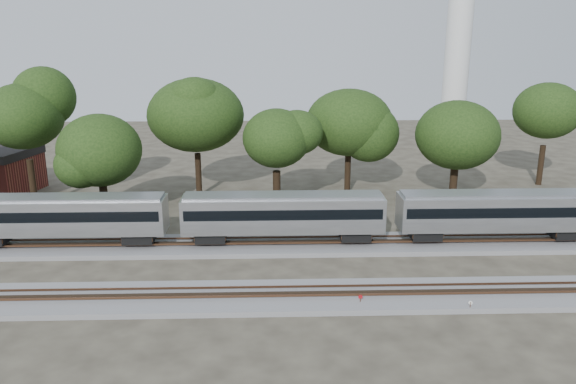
# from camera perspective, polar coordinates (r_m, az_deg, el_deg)

# --- Properties ---
(ground) EXTENTS (160.00, 160.00, 0.00)m
(ground) POSITION_cam_1_polar(r_m,az_deg,el_deg) (43.47, 1.88, -8.48)
(ground) COLOR #383328
(ground) RESTS_ON ground
(track_far) EXTENTS (160.00, 5.00, 0.73)m
(track_far) POSITION_cam_1_polar(r_m,az_deg,el_deg) (48.91, 1.44, -5.38)
(track_far) COLOR slate
(track_far) RESTS_ON ground
(track_near) EXTENTS (160.00, 5.00, 0.73)m
(track_near) POSITION_cam_1_polar(r_m,az_deg,el_deg) (39.77, 2.26, -10.57)
(track_near) COLOR slate
(track_near) RESTS_ON ground
(train) EXTENTS (126.30, 3.07, 4.53)m
(train) POSITION_cam_1_polar(r_m,az_deg,el_deg) (51.74, 20.65, -1.76)
(train) COLOR silver
(train) RESTS_ON ground
(switch_stand_red) EXTENTS (0.29, 0.05, 0.91)m
(switch_stand_red) POSITION_cam_1_polar(r_m,az_deg,el_deg) (38.83, 7.36, -10.77)
(switch_stand_red) COLOR #512D19
(switch_stand_red) RESTS_ON ground
(switch_stand_white) EXTENTS (0.27, 0.13, 0.87)m
(switch_stand_white) POSITION_cam_1_polar(r_m,az_deg,el_deg) (39.70, 18.03, -10.88)
(switch_stand_white) COLOR #512D19
(switch_stand_white) RESTS_ON ground
(switch_lever) EXTENTS (0.54, 0.37, 0.30)m
(switch_lever) POSITION_cam_1_polar(r_m,az_deg,el_deg) (39.31, 12.19, -11.37)
(switch_lever) COLOR #512D19
(switch_lever) RESTS_ON ground
(tree_1) EXTENTS (9.93, 9.93, 14.00)m
(tree_1) POSITION_cam_1_polar(r_m,az_deg,el_deg) (63.66, -25.24, 6.97)
(tree_1) COLOR black
(tree_1) RESTS_ON ground
(tree_2) EXTENTS (7.16, 7.16, 10.10)m
(tree_2) POSITION_cam_1_polar(r_m,az_deg,el_deg) (57.13, -18.58, 4.02)
(tree_2) COLOR black
(tree_2) RESTS_ON ground
(tree_3) EXTENTS (9.42, 9.42, 13.28)m
(tree_3) POSITION_cam_1_polar(r_m,az_deg,el_deg) (62.92, -9.34, 7.70)
(tree_3) COLOR black
(tree_3) RESTS_ON ground
(tree_4) EXTENTS (7.63, 7.63, 10.76)m
(tree_4) POSITION_cam_1_polar(r_m,az_deg,el_deg) (57.95, -1.18, 5.46)
(tree_4) COLOR black
(tree_4) RESTS_ON ground
(tree_5) EXTENTS (8.33, 8.33, 11.74)m
(tree_5) POSITION_cam_1_polar(r_m,az_deg,el_deg) (64.32, 6.23, 7.02)
(tree_5) COLOR black
(tree_5) RESTS_ON ground
(tree_6) EXTENTS (7.52, 7.52, 10.60)m
(tree_6) POSITION_cam_1_polar(r_m,az_deg,el_deg) (63.17, 16.82, 5.55)
(tree_6) COLOR black
(tree_6) RESTS_ON ground
(tree_7) EXTENTS (9.22, 9.22, 13.00)m
(tree_7) POSITION_cam_1_polar(r_m,az_deg,el_deg) (73.99, 24.86, 7.49)
(tree_7) COLOR black
(tree_7) RESTS_ON ground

